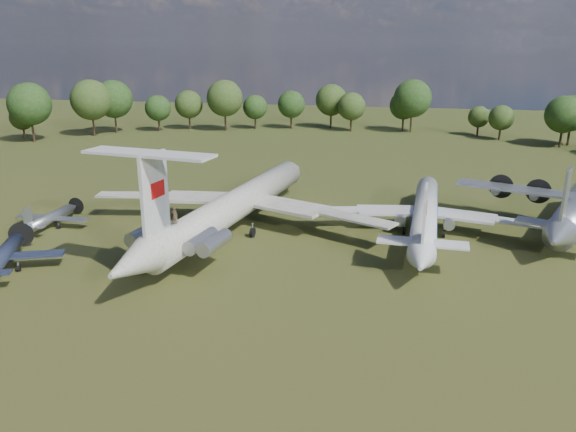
% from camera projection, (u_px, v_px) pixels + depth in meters
% --- Properties ---
extents(ground, '(300.00, 300.00, 0.00)m').
position_uv_depth(ground, '(246.00, 241.00, 66.92)').
color(ground, '#1F3A13').
rests_on(ground, ground).
extents(il62_airliner, '(47.57, 57.75, 5.14)m').
position_uv_depth(il62_airliner, '(237.00, 210.00, 70.28)').
color(il62_airliner, '#B3B3AE').
rests_on(il62_airliner, ground).
extents(tu104_jet, '(31.85, 41.30, 3.98)m').
position_uv_depth(tu104_jet, '(425.00, 218.00, 68.91)').
color(tu104_jet, silver).
rests_on(tu104_jet, ground).
extents(an12_transport, '(39.72, 41.68, 4.36)m').
position_uv_depth(an12_transport, '(573.00, 214.00, 69.90)').
color(an12_transport, '#ABAEB4').
rests_on(an12_transport, ground).
extents(small_prop_west, '(17.06, 19.50, 2.38)m').
position_uv_depth(small_prop_west, '(3.00, 260.00, 57.77)').
color(small_prop_west, black).
rests_on(small_prop_west, ground).
extents(small_prop_northwest, '(9.78, 13.25, 1.93)m').
position_uv_depth(small_prop_northwest, '(51.00, 220.00, 71.46)').
color(small_prop_northwest, '#A8ABB1').
rests_on(small_prop_northwest, ground).
extents(person_on_il62, '(0.70, 0.49, 1.82)m').
position_uv_depth(person_on_il62, '(175.00, 215.00, 56.36)').
color(person_on_il62, olive).
rests_on(person_on_il62, il62_airliner).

